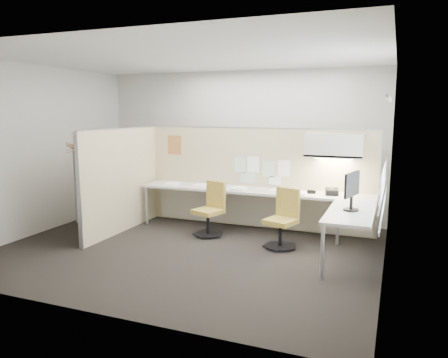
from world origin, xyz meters
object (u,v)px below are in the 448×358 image
at_px(desk, 270,200).
at_px(phone, 331,192).
at_px(chair_right, 283,221).
at_px(chair_left, 211,211).
at_px(monitor, 352,189).

distance_m(desk, phone, 1.00).
relative_size(desk, chair_right, 4.52).
relative_size(desk, chair_left, 4.54).
height_order(chair_left, chair_right, chair_right).
relative_size(chair_right, monitor, 1.71).
bearing_deg(chair_left, phone, 34.30).
xyz_separation_m(desk, chair_left, (-0.92, -0.32, -0.19)).
bearing_deg(phone, chair_right, -143.84).
xyz_separation_m(chair_left, phone, (1.89, 0.48, 0.37)).
relative_size(chair_left, monitor, 1.70).
bearing_deg(desk, monitor, -31.88).
height_order(chair_left, monitor, monitor).
height_order(desk, monitor, monitor).
bearing_deg(monitor, chair_left, 91.41).
relative_size(chair_right, phone, 3.66).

